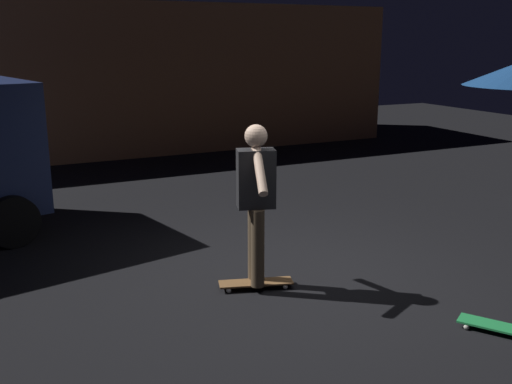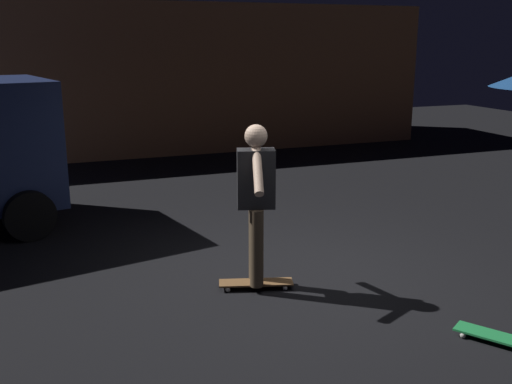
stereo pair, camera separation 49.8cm
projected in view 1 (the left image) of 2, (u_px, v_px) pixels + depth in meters
name	position (u px, v px, depth m)	size (l,w,h in m)	color
ground_plane	(296.00, 279.00, 6.54)	(28.00, 28.00, 0.00)	black
low_building	(133.00, 77.00, 14.36)	(12.23, 3.32, 3.36)	#C67A47
skateboard_ridden	(256.00, 283.00, 6.28)	(0.80, 0.42, 0.07)	olive
skateboard_spare	(504.00, 328.00, 5.30)	(0.59, 0.76, 0.07)	green
skater	(256.00, 193.00, 6.04)	(0.43, 0.96, 1.67)	brown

